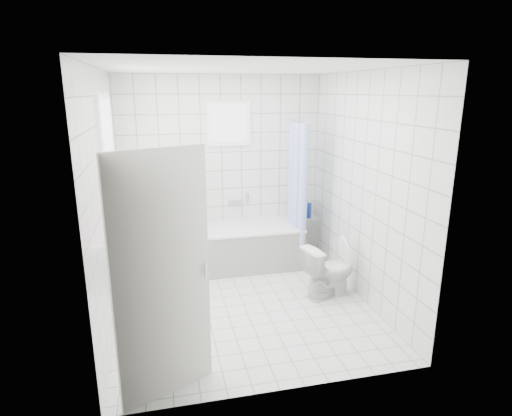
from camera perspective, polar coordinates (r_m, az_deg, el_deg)
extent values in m
plane|color=white|center=(5.06, -1.60, -12.75)|extent=(3.00, 3.00, 0.00)
plane|color=white|center=(4.46, -1.87, 18.15)|extent=(3.00, 3.00, 0.00)
cube|color=white|center=(6.04, -4.54, 4.99)|extent=(2.80, 0.02, 2.60)
cube|color=white|center=(3.19, 3.61, -4.51)|extent=(2.80, 0.02, 2.60)
cube|color=white|center=(4.54, -19.34, 0.67)|extent=(0.02, 3.00, 2.60)
cube|color=white|center=(5.05, 14.08, 2.51)|extent=(0.02, 3.00, 2.60)
cube|color=white|center=(4.76, -18.76, 5.09)|extent=(0.01, 0.90, 1.40)
cube|color=white|center=(5.92, -3.64, 11.16)|extent=(0.50, 0.01, 0.50)
cube|color=white|center=(4.93, -17.51, -3.34)|extent=(0.18, 1.02, 0.08)
cube|color=silver|center=(3.36, -12.34, -9.29)|extent=(0.74, 0.38, 2.00)
cube|color=white|center=(5.96, -3.12, -5.35)|extent=(1.86, 0.75, 0.55)
cube|color=white|center=(5.87, -3.16, -2.70)|extent=(1.88, 0.77, 0.03)
cube|color=white|center=(5.69, -13.12, -1.72)|extent=(0.15, 0.85, 1.50)
cube|color=white|center=(6.48, 6.72, -3.72)|extent=(0.40, 0.24, 0.55)
imported|color=white|center=(5.20, 9.68, -8.24)|extent=(0.69, 0.49, 0.64)
cylinder|color=silver|center=(5.78, 5.46, 11.51)|extent=(0.02, 0.80, 0.02)
cube|color=silver|center=(6.12, -2.82, 0.85)|extent=(0.18, 0.06, 0.06)
imported|color=white|center=(4.84, -17.56, -2.14)|extent=(0.16, 0.16, 0.17)
imported|color=#33DAE5|center=(4.74, -17.64, -2.47)|extent=(0.09, 0.09, 0.18)
imported|color=white|center=(5.01, -17.46, -0.88)|extent=(0.12, 0.12, 0.29)
imported|color=#E358A1|center=(4.57, -17.85, -2.42)|extent=(0.15, 0.15, 0.29)
cylinder|color=#189136|center=(6.29, 6.41, -0.69)|extent=(0.06, 0.06, 0.21)
cylinder|color=red|center=(6.36, 6.27, -0.54)|extent=(0.06, 0.06, 0.20)
cylinder|color=#1738B9|center=(6.39, 7.12, -0.30)|extent=(0.06, 0.06, 0.24)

